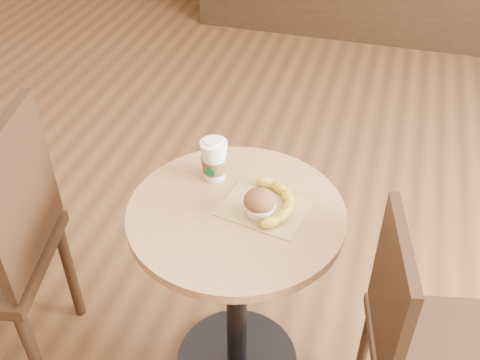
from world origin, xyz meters
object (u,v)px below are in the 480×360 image
(chair_right, at_px, (419,340))
(banana, at_px, (274,203))
(cafe_table, at_px, (236,268))
(coffee_cup, at_px, (214,161))
(muffin, at_px, (260,204))

(chair_right, bearing_deg, banana, 62.25)
(cafe_table, distance_m, banana, 0.28)
(coffee_cup, bearing_deg, muffin, -37.59)
(chair_right, distance_m, coffee_cup, 0.78)
(cafe_table, height_order, coffee_cup, coffee_cup)
(coffee_cup, relative_size, muffin, 1.47)
(coffee_cup, xyz_separation_m, muffin, (0.18, -0.13, -0.02))
(banana, bearing_deg, coffee_cup, 143.89)
(chair_right, bearing_deg, cafe_table, 68.82)
(muffin, bearing_deg, chair_right, -10.17)
(muffin, distance_m, banana, 0.06)
(coffee_cup, bearing_deg, banana, -23.90)
(cafe_table, height_order, chair_right, chair_right)
(chair_right, height_order, banana, chair_right)
(cafe_table, relative_size, muffin, 7.98)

